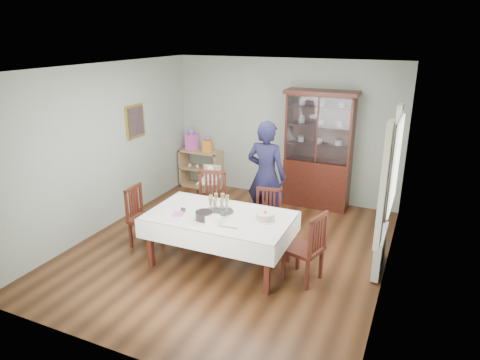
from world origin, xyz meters
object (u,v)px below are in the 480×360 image
Objects in this scene: champagne_tray at (219,208)px; gift_bag_pink at (192,140)px; woman at (266,176)px; high_chair at (211,197)px; dining_table at (220,239)px; chair_far_left at (211,217)px; chair_far_right at (266,230)px; birthday_cake at (265,217)px; china_cabinet at (319,148)px; sideboard at (201,168)px; chair_end_left at (145,228)px; chair_end_right at (304,260)px; gift_bag_orange at (207,144)px.

gift_bag_pink reaches higher than champagne_tray.
woman is 1.91× the size of high_chair.
dining_table is 3.43m from gift_bag_pink.
chair_far_right is at bearing -16.09° from chair_far_left.
birthday_cake is (1.20, -0.67, 0.50)m from chair_far_left.
gift_bag_pink is (-1.46, 1.94, 0.69)m from chair_far_left.
chair_far_right is 0.49× the size of woman.
china_cabinet is 2.70m from gift_bag_pink.
woman reaches higher than sideboard.
woman reaches higher than chair_far_left.
gift_bag_pink is (-2.65, 2.62, 0.19)m from birthday_cake.
chair_end_left is (-0.76, -0.72, -0.03)m from chair_far_left.
sideboard is at bearing 179.51° from china_cabinet.
chair_far_left is 1.89m from chair_end_right.
birthday_cake is (2.46, -2.64, 0.41)m from sideboard.
birthday_cake is at bearing -90.18° from chair_end_left.
chair_far_left is 1.05× the size of chair_end_right.
chair_far_right is at bearing -97.85° from china_cabinet.
high_chair is 1.64m from champagne_tray.
sideboard is 0.63m from gift_bag_pink.
birthday_cake is at bearing 114.00° from woman.
china_cabinet is 2.44m from chair_far_left.
chair_far_left is at bearing -60.81° from gift_bag_orange.
china_cabinet is 4.83× the size of gift_bag_pink.
high_chair is at bearing -54.84° from sideboard.
chair_far_right is 2.91m from gift_bag_orange.
birthday_cake is 0.64× the size of gift_bag_pink.
chair_far_left is 3.59× the size of birthday_cake.
dining_table is 2.24× the size of chair_far_right.
china_cabinet reaches higher than chair_far_right.
gift_bag_pink is at bearing 135.41° from birthday_cake.
woman reaches higher than gift_bag_orange.
woman is at bearing -36.24° from gift_bag_orange.
chair_end_left is 1.39m from champagne_tray.
woman reaches higher than gift_bag_pink.
china_cabinet is at bearing 41.85° from chair_far_left.
chair_end_left is (0.50, -2.68, -0.12)m from sideboard.
chair_end_right is 0.54× the size of woman.
gift_bag_pink is (-1.97, 2.64, 0.16)m from champagne_tray.
chair_end_right is at bearing -2.00° from birthday_cake.
sideboard is 2.00× the size of gift_bag_pink.
chair_far_right is 0.91× the size of chair_end_right.
chair_end_right is 2.95× the size of gift_bag_orange.
chair_end_left is 3.26× the size of birthday_cake.
birthday_cake is 3.47m from gift_bag_orange.
sideboard is at bearing 173.58° from gift_bag_orange.
chair_far_left is at bearing 44.90° from woman.
dining_table is 4.97× the size of champagne_tray.
birthday_cake is 0.86× the size of gift_bag_orange.
sideboard is 0.91× the size of chair_end_right.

